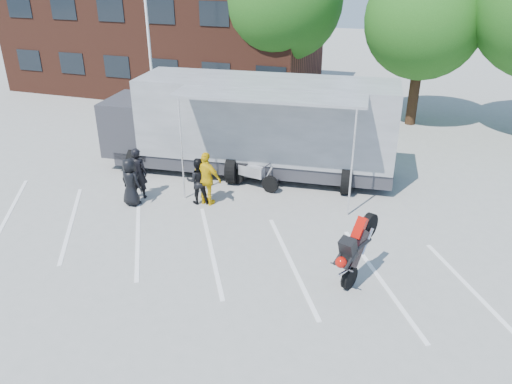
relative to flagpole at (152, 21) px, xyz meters
The scene contains 13 objects.
ground 12.83m from the flagpole, 58.02° to the right, with size 100.00×100.00×0.00m, color gray.
parking_bay_lines 12.06m from the flagpole, 55.25° to the right, with size 18.00×5.00×0.01m, color white.
office_building 8.97m from the flagpole, 115.15° to the left, with size 18.00×8.00×7.00m, color #4B2418.
flagpole is the anchor object (origin of this frame).
tree_left 7.37m from the flagpole, 54.72° to the left, with size 6.12×6.12×8.64m.
tree_mid 12.31m from the flagpole, 23.97° to the left, with size 5.44×5.44×7.68m.
transporter_truck 8.39m from the flagpole, 29.96° to the right, with size 11.43×5.51×3.64m, color #9A9EA3, non-canonical shape.
parked_motorcycle 9.33m from the flagpole, 37.04° to the right, with size 0.70×2.10×1.10m, color silver, non-canonical shape.
stunt_bike_rider 14.91m from the flagpole, 39.99° to the right, with size 0.80×1.71×2.01m, color black, non-canonical shape.
spectator_leather_a 8.86m from the flagpole, 68.72° to the right, with size 0.81×0.52×1.65m, color black.
spectator_leather_b 8.34m from the flagpole, 67.49° to the right, with size 0.66×0.43×1.81m, color black.
spectator_leather_c 9.12m from the flagpole, 52.62° to the right, with size 0.79×0.61×1.62m, color black.
spectator_hivis 9.25m from the flagpole, 50.87° to the right, with size 1.09×0.45×1.85m, color yellow.
Camera 1 is at (5.36, -10.23, 7.65)m, focal length 35.00 mm.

